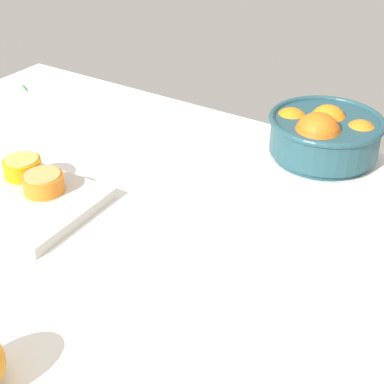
% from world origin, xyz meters
% --- Properties ---
extents(ground_plane, '(1.49, 0.91, 0.03)m').
position_xyz_m(ground_plane, '(0.00, 0.00, -0.01)').
color(ground_plane, white).
extents(fruit_bowl, '(0.22, 0.22, 0.11)m').
position_xyz_m(fruit_bowl, '(0.11, 0.37, 0.05)').
color(fruit_bowl, '#234C56').
rests_on(fruit_bowl, ground_plane).
extents(cutting_board, '(0.26, 0.21, 0.02)m').
position_xyz_m(cutting_board, '(-0.26, -0.07, 0.01)').
color(cutting_board, beige).
rests_on(cutting_board, ground_plane).
extents(orange_half_0, '(0.07, 0.07, 0.03)m').
position_xyz_m(orange_half_0, '(-0.23, -0.03, 0.04)').
color(orange_half_0, orange).
rests_on(orange_half_0, cutting_board).
extents(orange_half_1, '(0.07, 0.07, 0.03)m').
position_xyz_m(orange_half_1, '(-0.30, -0.02, 0.04)').
color(orange_half_1, orange).
rests_on(orange_half_1, cutting_board).
extents(herb_sprig_0, '(0.05, 0.03, 0.01)m').
position_xyz_m(herb_sprig_0, '(-0.64, 0.31, 0.00)').
color(herb_sprig_0, '#368039').
rests_on(herb_sprig_0, ground_plane).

